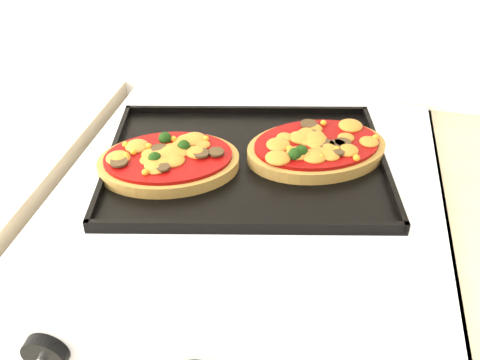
% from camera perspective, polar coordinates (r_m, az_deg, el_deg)
% --- Properties ---
extents(stove, '(0.60, 0.60, 0.91)m').
position_cam_1_polar(stove, '(1.18, 0.94, -17.82)').
color(stove, silver).
rests_on(stove, floor).
extents(knob_left, '(0.06, 0.02, 0.06)m').
position_cam_1_polar(knob_left, '(0.72, -20.02, -16.98)').
color(knob_left, black).
rests_on(knob_left, control_panel).
extents(baking_tray, '(0.50, 0.41, 0.02)m').
position_cam_1_polar(baking_tray, '(0.86, 0.66, 2.05)').
color(baking_tray, black).
rests_on(baking_tray, stove).
extents(pizza_left, '(0.26, 0.22, 0.03)m').
position_cam_1_polar(pizza_left, '(0.85, -7.63, 2.13)').
color(pizza_left, olive).
rests_on(pizza_left, baking_tray).
extents(pizza_right, '(0.28, 0.24, 0.03)m').
position_cam_1_polar(pizza_right, '(0.88, 8.18, 3.50)').
color(pizza_right, olive).
rests_on(pizza_right, baking_tray).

